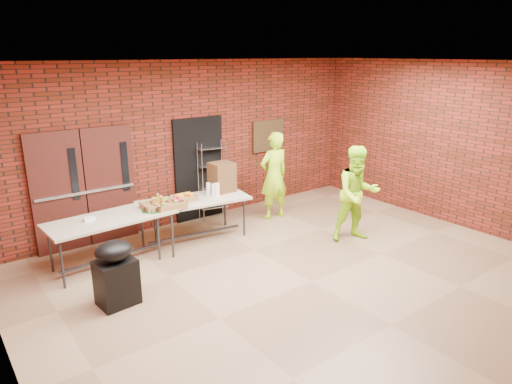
% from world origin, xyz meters
% --- Properties ---
extents(room, '(8.08, 7.08, 3.28)m').
position_xyz_m(room, '(0.00, 0.00, 1.60)').
color(room, '#826246').
rests_on(room, ground).
extents(double_doors, '(1.78, 0.12, 2.10)m').
position_xyz_m(double_doors, '(-2.20, 3.44, 1.05)').
color(double_doors, '#411312').
rests_on(double_doors, room).
extents(dark_doorway, '(1.10, 0.06, 2.10)m').
position_xyz_m(dark_doorway, '(0.10, 3.46, 1.05)').
color(dark_doorway, black).
rests_on(dark_doorway, room).
extents(bronze_plaque, '(0.85, 0.04, 0.70)m').
position_xyz_m(bronze_plaque, '(1.90, 3.45, 1.55)').
color(bronze_plaque, '#3D3018').
rests_on(bronze_plaque, room).
extents(wire_rack, '(0.62, 0.31, 1.61)m').
position_xyz_m(wire_rack, '(0.33, 3.32, 0.81)').
color(wire_rack, '#ABABB2').
rests_on(wire_rack, room).
extents(table_left, '(2.04, 0.95, 0.82)m').
position_xyz_m(table_left, '(-2.15, 2.38, 0.75)').
color(table_left, '#B8A68D').
rests_on(table_left, room).
extents(table_right, '(2.06, 1.08, 0.81)m').
position_xyz_m(table_right, '(-0.62, 2.43, 0.74)').
color(table_right, '#B8A68D').
rests_on(table_right, room).
extents(basket_bananas, '(0.47, 0.36, 0.15)m').
position_xyz_m(basket_bananas, '(-1.38, 2.34, 0.87)').
color(basket_bananas, olive).
rests_on(basket_bananas, table_right).
extents(basket_oranges, '(0.42, 0.33, 0.13)m').
position_xyz_m(basket_oranges, '(-0.82, 2.44, 0.86)').
color(basket_oranges, olive).
rests_on(basket_oranges, table_right).
extents(basket_apples, '(0.50, 0.39, 0.16)m').
position_xyz_m(basket_apples, '(-1.19, 2.25, 0.88)').
color(basket_apples, olive).
rests_on(basket_apples, table_right).
extents(muffin_tray, '(0.36, 0.36, 0.09)m').
position_xyz_m(muffin_tray, '(-1.48, 2.28, 0.86)').
color(muffin_tray, '#134914').
rests_on(muffin_tray, table_left).
extents(napkin_box, '(0.17, 0.11, 0.06)m').
position_xyz_m(napkin_box, '(-2.48, 2.43, 0.85)').
color(napkin_box, white).
rests_on(napkin_box, table_left).
extents(coffee_dispenser, '(0.42, 0.38, 0.55)m').
position_xyz_m(coffee_dispenser, '(0.06, 2.54, 1.08)').
color(coffee_dispenser, brown).
rests_on(coffee_dispenser, table_right).
extents(cup_stack_front, '(0.08, 0.08, 0.23)m').
position_xyz_m(cup_stack_front, '(-0.24, 2.36, 0.92)').
color(cup_stack_front, white).
rests_on(cup_stack_front, table_right).
extents(cup_stack_mid, '(0.09, 0.09, 0.26)m').
position_xyz_m(cup_stack_mid, '(-0.21, 2.30, 0.94)').
color(cup_stack_mid, white).
rests_on(cup_stack_mid, table_right).
extents(cup_stack_back, '(0.08, 0.08, 0.23)m').
position_xyz_m(cup_stack_back, '(-0.27, 2.49, 0.92)').
color(cup_stack_back, white).
rests_on(cup_stack_back, table_right).
extents(covered_grill, '(0.55, 0.47, 0.93)m').
position_xyz_m(covered_grill, '(-2.56, 1.16, 0.46)').
color(covered_grill, black).
rests_on(covered_grill, room).
extents(volunteer_woman, '(0.68, 0.46, 1.81)m').
position_xyz_m(volunteer_woman, '(1.32, 2.54, 0.91)').
color(volunteer_woman, '#AFF41B').
rests_on(volunteer_woman, room).
extents(volunteer_man, '(1.05, 0.95, 1.76)m').
position_xyz_m(volunteer_man, '(1.79, 0.73, 0.88)').
color(volunteer_man, '#AFF41B').
rests_on(volunteer_man, room).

